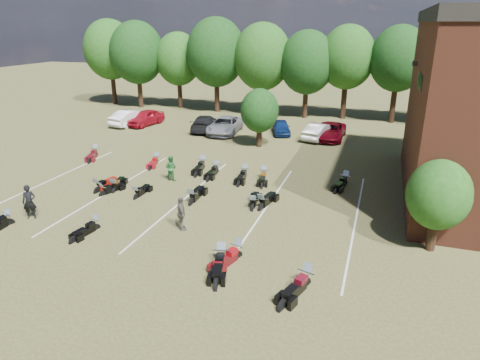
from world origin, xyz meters
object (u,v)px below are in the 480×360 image
at_px(person_green, 171,168).
at_px(motorcycle_3, 96,230).
at_px(person_black, 29,202).
at_px(motorcycle_7, 98,192).
at_px(person_grey, 181,213).
at_px(motorcycle_14, 96,156).
at_px(car_0, 145,118).
at_px(motorcycle_0, 8,225).
at_px(car_4, 281,127).

xyz_separation_m(person_green, motorcycle_3, (-0.28, -7.88, -0.85)).
bearing_deg(person_black, motorcycle_7, 44.79).
distance_m(person_grey, motorcycle_14, 15.42).
height_order(person_green, motorcycle_7, person_green).
distance_m(person_black, motorcycle_7, 4.58).
height_order(car_0, person_green, person_green).
distance_m(person_black, motorcycle_14, 11.51).
distance_m(person_grey, motorcycle_0, 9.24).
height_order(car_4, person_grey, person_grey).
xyz_separation_m(person_black, motorcycle_3, (4.13, -0.07, -0.94)).
height_order(motorcycle_7, motorcycle_14, motorcycle_7).
relative_size(car_4, person_black, 2.03).
xyz_separation_m(car_4, person_black, (-8.44, -22.61, 0.29)).
relative_size(person_black, motorcycle_14, 0.80).
bearing_deg(motorcycle_3, motorcycle_7, 132.26).
relative_size(car_0, motorcycle_0, 2.26).
bearing_deg(car_0, motorcycle_0, -67.64).
bearing_deg(person_green, motorcycle_7, 50.90).
relative_size(person_grey, motorcycle_7, 0.76).
xyz_separation_m(motorcycle_0, motorcycle_7, (1.60, 5.47, 0.00)).
distance_m(motorcycle_3, motorcycle_7, 5.38).
distance_m(car_4, person_black, 24.14).
height_order(motorcycle_0, motorcycle_7, motorcycle_7).
bearing_deg(motorcycle_0, motorcycle_3, 9.63).
bearing_deg(motorcycle_7, car_0, -61.82).
bearing_deg(person_green, person_grey, 126.15).
relative_size(person_green, motorcycle_14, 0.72).
relative_size(car_4, motorcycle_14, 1.62).
xyz_separation_m(person_grey, motorcycle_7, (-7.26, 3.01, -0.91)).
bearing_deg(motorcycle_0, motorcycle_7, 70.77).
bearing_deg(motorcycle_14, motorcycle_0, -94.63).
bearing_deg(person_green, motorcycle_14, -15.17).
bearing_deg(person_grey, motorcycle_3, 71.72).
distance_m(car_4, motorcycle_0, 25.38).
relative_size(car_0, person_grey, 2.55).
relative_size(motorcycle_0, motorcycle_7, 0.86).
height_order(car_0, motorcycle_0, car_0).
distance_m(person_green, motorcycle_7, 4.89).
bearing_deg(person_black, motorcycle_14, 77.90).
relative_size(person_green, motorcycle_0, 0.83).
bearing_deg(motorcycle_3, person_black, -173.47).
height_order(person_black, person_green, person_black).
bearing_deg(motorcycle_0, car_0, 99.79).
xyz_separation_m(person_green, motorcycle_0, (-4.94, -8.93, -0.85)).
distance_m(person_black, motorcycle_3, 4.24).
relative_size(car_0, motorcycle_3, 2.26).
height_order(car_0, person_black, person_black).
height_order(car_4, motorcycle_3, car_4).
height_order(person_black, motorcycle_0, person_black).
xyz_separation_m(motorcycle_7, motorcycle_14, (-4.87, 6.47, 0.00)).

